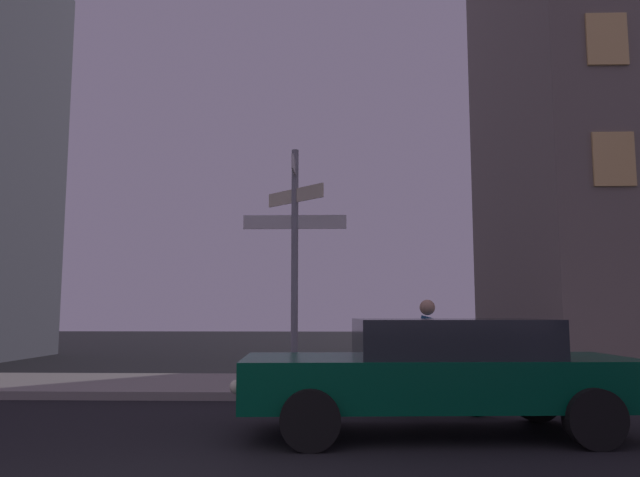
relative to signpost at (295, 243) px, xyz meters
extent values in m
cube|color=gray|center=(-0.71, 1.17, -2.54)|extent=(40.00, 3.02, 0.14)
cylinder|color=gray|center=(0.00, 0.00, -0.42)|extent=(0.12, 0.12, 4.11)
cube|color=white|center=(0.00, 0.00, 1.28)|extent=(0.03, 1.29, 0.24)
cube|color=beige|center=(0.00, 0.00, 0.82)|extent=(1.02, 1.02, 0.24)
cube|color=white|center=(0.00, 0.00, 0.36)|extent=(1.78, 0.03, 0.24)
cube|color=#05472D|center=(1.91, -2.98, -1.99)|extent=(4.65, 1.93, 0.56)
cube|color=#23282D|center=(2.09, -2.96, -1.48)|extent=(2.33, 1.66, 0.45)
cylinder|color=black|center=(0.45, -3.89, -2.29)|extent=(0.65, 0.26, 0.64)
cylinder|color=black|center=(0.36, -2.23, -2.29)|extent=(0.65, 0.26, 0.64)
cylinder|color=black|center=(3.46, -3.72, -2.29)|extent=(0.65, 0.26, 0.64)
cylinder|color=black|center=(3.36, -2.06, -2.29)|extent=(0.65, 0.26, 0.64)
sphere|color=#F9EFCC|center=(-0.36, -3.67, -1.99)|extent=(0.16, 0.16, 0.16)
sphere|color=#F9EFCC|center=(-0.42, -2.54, -1.99)|extent=(0.16, 0.16, 0.16)
torus|color=black|center=(2.66, -1.73, -2.25)|extent=(0.72, 0.14, 0.72)
torus|color=black|center=(1.57, -1.60, -2.25)|extent=(0.72, 0.14, 0.72)
cylinder|color=black|center=(2.11, -1.66, -2.00)|extent=(1.00, 0.16, 0.04)
cylinder|color=navy|center=(2.01, -1.65, -1.53)|extent=(0.49, 0.37, 0.61)
sphere|color=tan|center=(2.01, -1.65, -1.11)|extent=(0.22, 0.22, 0.22)
cylinder|color=black|center=(2.07, -1.57, -2.03)|extent=(0.35, 0.16, 0.55)
cylinder|color=black|center=(2.05, -1.75, -2.03)|extent=(0.35, 0.16, 0.55)
cube|color=#F2C672|center=(6.73, 2.76, 2.11)|extent=(0.90, 0.06, 1.20)
cube|color=#F2C672|center=(6.73, 2.76, 4.84)|extent=(0.90, 0.06, 1.20)
camera|label=1|loc=(0.76, -10.48, -1.17)|focal=34.57mm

